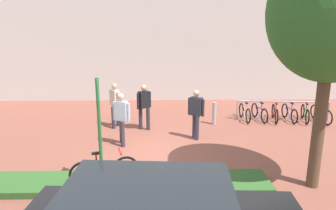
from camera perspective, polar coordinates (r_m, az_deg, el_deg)
The scene contains 12 objects.
ground_plane at distance 9.45m, azimuth -2.42°, elevation -9.18°, with size 60.00×60.00×0.00m, color brown.
building_facade at distance 16.83m, azimuth -2.07°, elevation 18.24°, with size 28.00×1.20×10.00m, color silver.
planter_strip at distance 7.72m, azimuth -8.10°, elevation -14.15°, with size 7.00×1.10×0.16m, color #336028.
tree_sidewalk at distance 7.64m, azimuth 28.21°, elevation 14.79°, with size 2.75×2.75×5.56m.
parking_sign_post at distance 7.20m, azimuth -12.68°, elevation -2.37°, with size 0.10×0.36×2.65m.
bike_at_sign at distance 7.79m, azimuth -11.63°, elevation -11.86°, with size 1.63×0.58×0.86m.
bike_rack_cluster at distance 13.62m, azimuth 20.41°, elevation -1.30°, with size 3.74×1.86×0.83m.
bollard_steel at distance 12.37m, azimuth 8.56°, elevation -1.54°, with size 0.16×0.16×0.90m, color #ADADB2.
person_suited_dark at distance 10.51m, azimuth 5.21°, elevation -1.16°, with size 0.53×0.41×1.72m.
person_suited_navy at distance 11.50m, azimuth -4.46°, elevation 0.15°, with size 0.51×0.43×1.72m.
person_casual_tan at distance 11.91m, azimuth -9.78°, elevation 0.47°, with size 0.44×0.50×1.72m.
person_shirt_white at distance 10.02m, azimuth -8.62°, elevation -2.01°, with size 0.58×0.48×1.72m.
Camera 1 is at (0.20, -8.70, 3.67)m, focal length 32.90 mm.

